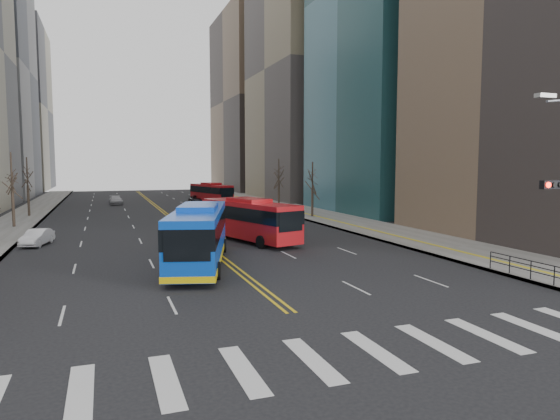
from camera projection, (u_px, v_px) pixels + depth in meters
name	position (u px, v px, depth m)	size (l,w,h in m)	color
ground	(345.00, 355.00, 16.75)	(220.00, 220.00, 0.00)	black
sidewalk_right	(308.00, 213.00, 64.80)	(7.00, 130.00, 0.15)	slate
sidewalk_left	(15.00, 223.00, 53.45)	(5.00, 130.00, 0.15)	slate
crosswalk	(345.00, 355.00, 16.75)	(26.70, 4.00, 0.01)	silver
centerline	(162.00, 210.00, 68.35)	(0.55, 100.00, 0.01)	gold
office_towers	(150.00, 53.00, 78.84)	(83.00, 134.00, 58.00)	gray
pedestrian_railing	(531.00, 267.00, 27.07)	(0.06, 6.06, 1.02)	black
street_trees	(106.00, 180.00, 46.32)	(35.20, 47.20, 7.60)	#31251E
blue_bus	(199.00, 233.00, 31.63)	(6.31, 13.63, 3.86)	blue
red_bus_near	(249.00, 217.00, 41.23)	(5.82, 11.56, 3.58)	#AE1217
red_bus_far	(211.00, 192.00, 79.93)	(5.14, 10.87, 3.38)	#AE1217
car_white	(37.00, 237.00, 39.12)	(1.37, 3.92, 1.29)	silver
car_dark_mid	(268.00, 218.00, 52.25)	(1.75, 4.34, 1.48)	black
car_silver	(116.00, 200.00, 78.37)	(1.90, 4.67, 1.35)	#9A999E
car_dark_far	(196.00, 199.00, 81.64)	(1.99, 4.31, 1.20)	black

